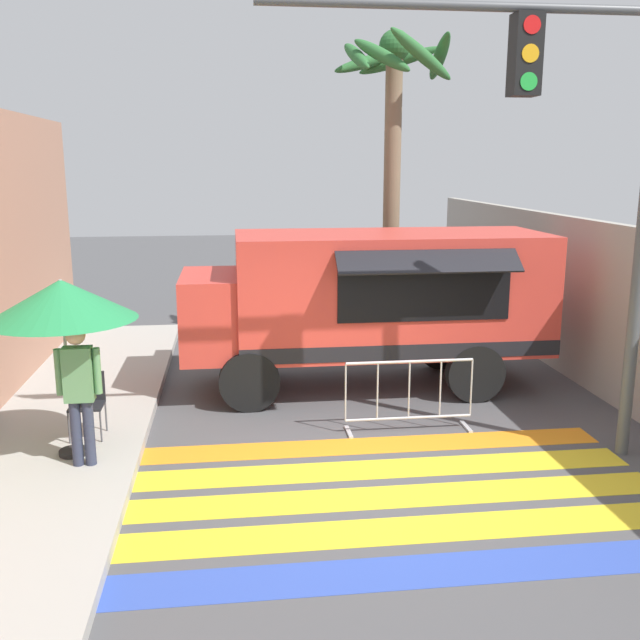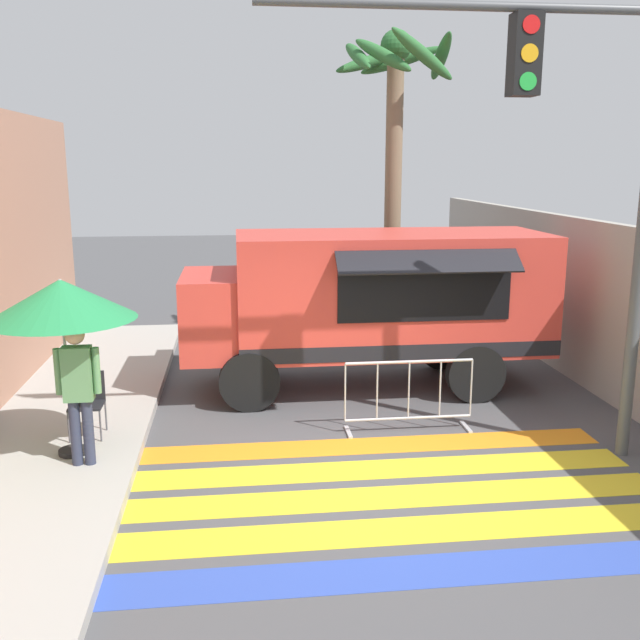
{
  "view_description": "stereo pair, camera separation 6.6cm",
  "coord_description": "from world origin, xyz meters",
  "px_view_note": "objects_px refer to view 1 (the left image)",
  "views": [
    {
      "loc": [
        -1.71,
        -8.05,
        3.73
      ],
      "look_at": [
        -0.43,
        2.26,
        1.44
      ],
      "focal_mm": 40.0,
      "sensor_mm": 36.0,
      "label": 1
    },
    {
      "loc": [
        -1.65,
        -8.06,
        3.73
      ],
      "look_at": [
        -0.43,
        2.26,
        1.44
      ],
      "focal_mm": 40.0,
      "sensor_mm": 36.0,
      "label": 2
    }
  ],
  "objects_px": {
    "food_truck": "(363,297)",
    "barricade_front": "(409,396)",
    "patio_umbrella": "(62,301)",
    "folding_chair": "(88,398)",
    "vendor_person": "(79,387)",
    "traffic_signal_pole": "(572,137)",
    "palm_tree": "(394,124)"
  },
  "relations": [
    {
      "from": "food_truck",
      "to": "barricade_front",
      "type": "distance_m",
      "value": 2.34
    },
    {
      "from": "patio_umbrella",
      "to": "barricade_front",
      "type": "relative_size",
      "value": 1.21
    },
    {
      "from": "food_truck",
      "to": "traffic_signal_pole",
      "type": "distance_m",
      "value": 4.47
    },
    {
      "from": "folding_chair",
      "to": "palm_tree",
      "type": "distance_m",
      "value": 7.93
    },
    {
      "from": "folding_chair",
      "to": "vendor_person",
      "type": "height_order",
      "value": "vendor_person"
    },
    {
      "from": "traffic_signal_pole",
      "to": "vendor_person",
      "type": "bearing_deg",
      "value": 178.33
    },
    {
      "from": "barricade_front",
      "to": "palm_tree",
      "type": "xyz_separation_m",
      "value": [
        0.76,
        4.69,
        3.96
      ]
    },
    {
      "from": "patio_umbrella",
      "to": "palm_tree",
      "type": "height_order",
      "value": "palm_tree"
    },
    {
      "from": "barricade_front",
      "to": "palm_tree",
      "type": "relative_size",
      "value": 0.3
    },
    {
      "from": "folding_chair",
      "to": "palm_tree",
      "type": "bearing_deg",
      "value": 35.81
    },
    {
      "from": "folding_chair",
      "to": "barricade_front",
      "type": "xyz_separation_m",
      "value": [
        4.4,
        -0.02,
        -0.15
      ]
    },
    {
      "from": "vendor_person",
      "to": "barricade_front",
      "type": "relative_size",
      "value": 0.94
    },
    {
      "from": "traffic_signal_pole",
      "to": "folding_chair",
      "type": "xyz_separation_m",
      "value": [
        -5.98,
        1.18,
        -3.37
      ]
    },
    {
      "from": "food_truck",
      "to": "palm_tree",
      "type": "height_order",
      "value": "palm_tree"
    },
    {
      "from": "vendor_person",
      "to": "food_truck",
      "type": "bearing_deg",
      "value": 23.59
    },
    {
      "from": "palm_tree",
      "to": "vendor_person",
      "type": "bearing_deg",
      "value": -131.55
    },
    {
      "from": "traffic_signal_pole",
      "to": "vendor_person",
      "type": "distance_m",
      "value": 6.53
    },
    {
      "from": "traffic_signal_pole",
      "to": "barricade_front",
      "type": "relative_size",
      "value": 3.17
    },
    {
      "from": "palm_tree",
      "to": "folding_chair",
      "type": "bearing_deg",
      "value": -137.82
    },
    {
      "from": "folding_chair",
      "to": "patio_umbrella",
      "type": "bearing_deg",
      "value": -102.99
    },
    {
      "from": "barricade_front",
      "to": "palm_tree",
      "type": "bearing_deg",
      "value": 80.81
    },
    {
      "from": "food_truck",
      "to": "palm_tree",
      "type": "relative_size",
      "value": 0.96
    },
    {
      "from": "vendor_person",
      "to": "palm_tree",
      "type": "distance_m",
      "value": 8.28
    },
    {
      "from": "traffic_signal_pole",
      "to": "barricade_front",
      "type": "height_order",
      "value": "traffic_signal_pole"
    },
    {
      "from": "food_truck",
      "to": "patio_umbrella",
      "type": "bearing_deg",
      "value": -146.99
    },
    {
      "from": "patio_umbrella",
      "to": "vendor_person",
      "type": "bearing_deg",
      "value": -59.22
    },
    {
      "from": "patio_umbrella",
      "to": "folding_chair",
      "type": "height_order",
      "value": "patio_umbrella"
    },
    {
      "from": "traffic_signal_pole",
      "to": "vendor_person",
      "type": "xyz_separation_m",
      "value": [
        -5.85,
        0.17,
        -2.89
      ]
    },
    {
      "from": "food_truck",
      "to": "barricade_front",
      "type": "height_order",
      "value": "food_truck"
    },
    {
      "from": "traffic_signal_pole",
      "to": "palm_tree",
      "type": "relative_size",
      "value": 0.94
    },
    {
      "from": "food_truck",
      "to": "vendor_person",
      "type": "bearing_deg",
      "value": -142.47
    },
    {
      "from": "traffic_signal_pole",
      "to": "patio_umbrella",
      "type": "xyz_separation_m",
      "value": [
        -6.05,
        0.51,
        -1.91
      ]
    }
  ]
}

